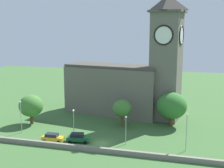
% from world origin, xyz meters
% --- Properties ---
extents(ground_plane, '(200.00, 200.00, 0.00)m').
position_xyz_m(ground_plane, '(0.00, 15.00, 0.00)').
color(ground_plane, '#3D6633').
extents(church, '(32.51, 13.92, 31.29)m').
position_xyz_m(church, '(1.02, 22.24, 9.62)').
color(church, '#666056').
rests_on(church, ground).
extents(quay_barrier, '(46.81, 0.70, 0.96)m').
position_xyz_m(quay_barrier, '(0.00, -4.23, 0.48)').
color(quay_barrier, gray).
rests_on(quay_barrier, ground).
extents(car_yellow, '(4.66, 2.16, 1.74)m').
position_xyz_m(car_yellow, '(-9.97, -1.55, 0.88)').
color(car_yellow, gold).
rests_on(car_yellow, ground).
extents(car_green, '(4.90, 2.83, 1.91)m').
position_xyz_m(car_green, '(-4.79, -0.51, 0.96)').
color(car_green, '#1E6B38').
rests_on(car_green, ground).
extents(streetlamp_west_end, '(0.44, 0.44, 7.37)m').
position_xyz_m(streetlamp_west_end, '(-19.11, 1.53, 4.88)').
color(streetlamp_west_end, '#9EA0A5').
rests_on(streetlamp_west_end, ground).
extents(streetlamp_west_mid, '(0.44, 0.44, 6.40)m').
position_xyz_m(streetlamp_west_mid, '(-6.39, 1.21, 4.33)').
color(streetlamp_west_mid, '#9EA0A5').
rests_on(streetlamp_west_mid, ground).
extents(streetlamp_central, '(0.44, 0.44, 5.95)m').
position_xyz_m(streetlamp_central, '(4.93, 0.89, 4.06)').
color(streetlamp_central, '#9EA0A5').
rests_on(streetlamp_central, ground).
extents(streetlamp_east_mid, '(0.44, 0.44, 7.40)m').
position_xyz_m(streetlamp_east_mid, '(16.67, 0.59, 4.90)').
color(streetlamp_east_mid, '#9EA0A5').
rests_on(streetlamp_east_mid, ground).
extents(tree_by_tower, '(7.10, 7.10, 8.21)m').
position_xyz_m(tree_by_tower, '(13.02, 15.25, 4.99)').
color(tree_by_tower, brown).
rests_on(tree_by_tower, ground).
extents(tree_churchyard, '(4.53, 4.53, 6.56)m').
position_xyz_m(tree_churchyard, '(1.60, 11.84, 4.48)').
color(tree_churchyard, brown).
rests_on(tree_churchyard, ground).
extents(tree_riverside_west, '(5.89, 5.89, 7.25)m').
position_xyz_m(tree_riverside_west, '(-20.28, 7.91, 4.57)').
color(tree_riverside_west, brown).
rests_on(tree_riverside_west, ground).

